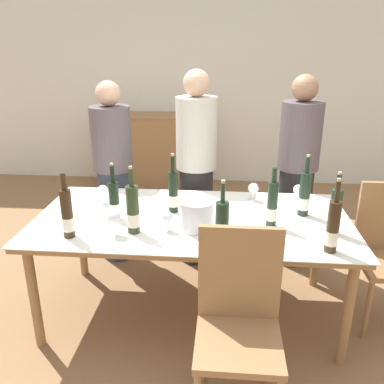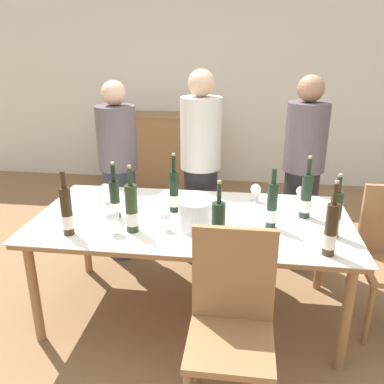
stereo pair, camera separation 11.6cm
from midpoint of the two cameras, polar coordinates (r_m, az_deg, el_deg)
name	(u,v)px [view 1 (the left image)]	position (r m, az deg, el deg)	size (l,w,h in m)	color
ground_plane	(192,311)	(3.05, -1.13, -16.34)	(12.00, 12.00, 0.00)	olive
back_wall	(212,76)	(5.46, 2.18, 15.93)	(8.00, 0.10, 2.80)	silver
sideboard_cabinet	(150,150)	(5.43, -6.55, 5.85)	(1.39, 0.46, 0.94)	#996B42
dining_table	(192,226)	(2.70, -1.23, -4.77)	(2.06, 1.04, 0.74)	#996B42
ice_bucket	(197,214)	(2.48, -0.70, -3.10)	(0.22, 0.22, 0.19)	silver
wine_bottle_0	(272,205)	(2.54, 9.91, -1.82)	(0.07, 0.07, 0.38)	#1E3323
wine_bottle_1	(114,201)	(2.68, -12.09, -1.19)	(0.07, 0.07, 0.38)	black
wine_bottle_2	(304,195)	(2.75, 14.34, -0.41)	(0.07, 0.07, 0.42)	#1E3323
wine_bottle_3	(173,192)	(2.73, -3.87, -0.07)	(0.06, 0.06, 0.41)	black
wine_bottle_4	(333,228)	(2.31, 17.80, -4.82)	(0.07, 0.07, 0.42)	#332314
wine_bottle_5	(67,214)	(2.49, -18.40, -3.02)	(0.07, 0.07, 0.40)	#332314
wine_bottle_6	(222,227)	(2.23, 2.74, -4.97)	(0.08, 0.08, 0.41)	#1E3323
wine_bottle_7	(335,212)	(2.54, 18.18, -2.76)	(0.07, 0.07, 0.39)	#1E3323
wine_bottle_8	(133,211)	(2.46, -9.64, -2.60)	(0.08, 0.08, 0.42)	#28381E
wine_glass_0	(253,189)	(2.96, 7.50, 0.42)	(0.08, 0.08, 0.13)	white
wine_glass_1	(103,191)	(2.95, -13.51, 0.11)	(0.08, 0.08, 0.14)	white
wine_glass_2	(167,218)	(2.47, -4.88, -3.63)	(0.07, 0.07, 0.13)	white
wine_glass_3	(298,190)	(2.99, 13.61, 0.25)	(0.07, 0.07, 0.13)	white
wine_glass_4	(114,218)	(2.46, -12.29, -3.58)	(0.08, 0.08, 0.16)	white
chair_near_front	(239,313)	(2.11, 4.96, -16.63)	(0.42, 0.42, 0.98)	#996B42
person_host	(114,174)	(3.51, -11.87, 2.43)	(0.33, 0.33, 1.54)	#383F56
person_guest_left	(196,171)	(3.37, -0.39, 3.00)	(0.33, 0.33, 1.63)	#262628
person_guest_right	(297,174)	(3.44, 13.57, 2.45)	(0.33, 0.33, 1.59)	#262628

